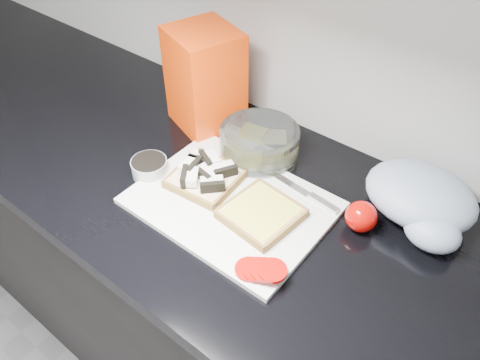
% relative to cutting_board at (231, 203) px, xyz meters
% --- Properties ---
extents(base_cabinet, '(3.50, 0.60, 0.86)m').
position_rel_cutting_board_xyz_m(base_cabinet, '(0.01, 0.03, -0.48)').
color(base_cabinet, black).
rests_on(base_cabinet, ground).
extents(countertop, '(3.50, 0.64, 0.04)m').
position_rel_cutting_board_xyz_m(countertop, '(0.01, 0.03, -0.03)').
color(countertop, black).
rests_on(countertop, base_cabinet).
extents(cutting_board, '(0.40, 0.30, 0.01)m').
position_rel_cutting_board_xyz_m(cutting_board, '(0.00, 0.00, 0.00)').
color(cutting_board, silver).
rests_on(cutting_board, countertop).
extents(bread_left, '(0.16, 0.16, 0.04)m').
position_rel_cutting_board_xyz_m(bread_left, '(-0.08, 0.01, 0.02)').
color(bread_left, beige).
rests_on(bread_left, cutting_board).
extents(bread_right, '(0.16, 0.16, 0.02)m').
position_rel_cutting_board_xyz_m(bread_right, '(0.08, 0.00, 0.02)').
color(bread_right, beige).
rests_on(bread_right, cutting_board).
extents(tomato_slices, '(0.10, 0.08, 0.02)m').
position_rel_cutting_board_xyz_m(tomato_slices, '(0.16, -0.11, 0.02)').
color(tomato_slices, '#AE0804').
rests_on(tomato_slices, cutting_board).
extents(knife, '(0.23, 0.04, 0.01)m').
position_rel_cutting_board_xyz_m(knife, '(0.11, 0.12, 0.01)').
color(knife, silver).
rests_on(knife, cutting_board).
extents(seed_tub, '(0.08, 0.08, 0.04)m').
position_rel_cutting_board_xyz_m(seed_tub, '(-0.20, -0.04, 0.02)').
color(seed_tub, '#9FA3A4').
rests_on(seed_tub, countertop).
extents(tub_lid, '(0.11, 0.11, 0.01)m').
position_rel_cutting_board_xyz_m(tub_lid, '(-0.12, 0.11, -0.00)').
color(tub_lid, silver).
rests_on(tub_lid, countertop).
extents(glass_bowl, '(0.18, 0.18, 0.08)m').
position_rel_cutting_board_xyz_m(glass_bowl, '(-0.05, 0.17, 0.03)').
color(glass_bowl, silver).
rests_on(glass_bowl, countertop).
extents(bread_bag, '(0.20, 0.19, 0.25)m').
position_rel_cutting_board_xyz_m(bread_bag, '(-0.24, 0.20, 0.12)').
color(bread_bag, red).
rests_on(bread_bag, countertop).
extents(steel_canister, '(0.08, 0.08, 0.19)m').
position_rel_cutting_board_xyz_m(steel_canister, '(-0.24, 0.29, 0.09)').
color(steel_canister, silver).
rests_on(steel_canister, countertop).
extents(grocery_bag, '(0.23, 0.20, 0.10)m').
position_rel_cutting_board_xyz_m(grocery_bag, '(0.32, 0.21, 0.04)').
color(grocery_bag, '#95A3B8').
rests_on(grocery_bag, countertop).
extents(whole_tomatoes, '(0.06, 0.06, 0.06)m').
position_rel_cutting_board_xyz_m(whole_tomatoes, '(0.24, 0.11, 0.03)').
color(whole_tomatoes, '#AE0804').
rests_on(whole_tomatoes, countertop).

